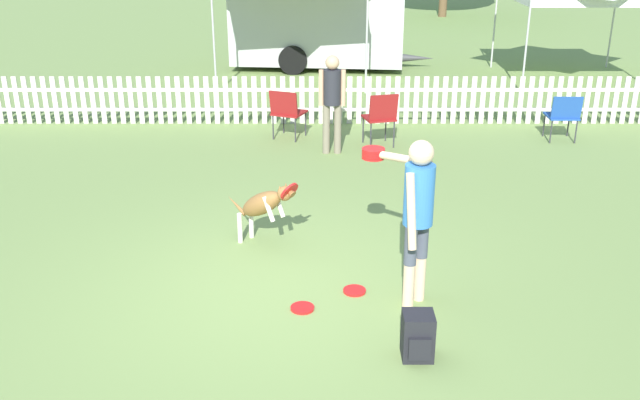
# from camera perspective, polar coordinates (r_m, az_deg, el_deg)

# --- Properties ---
(ground_plane) EXTENTS (240.00, 240.00, 0.00)m
(ground_plane) POSITION_cam_1_polar(r_m,az_deg,el_deg) (7.21, -3.46, -7.38)
(ground_plane) COLOR olive
(handler_person) EXTENTS (0.69, 1.05, 1.65)m
(handler_person) POSITION_cam_1_polar(r_m,az_deg,el_deg) (6.65, 7.40, -0.17)
(handler_person) COLOR beige
(handler_person) RESTS_ON ground_plane
(leaping_dog) EXTENTS (0.90, 0.78, 0.88)m
(leaping_dog) POSITION_cam_1_polar(r_m,az_deg,el_deg) (7.95, -4.71, -0.31)
(leaping_dog) COLOR olive
(leaping_dog) RESTS_ON ground_plane
(frisbee_near_handler) EXTENTS (0.23, 0.23, 0.02)m
(frisbee_near_handler) POSITION_cam_1_polar(r_m,az_deg,el_deg) (6.91, -1.59, -8.63)
(frisbee_near_handler) COLOR red
(frisbee_near_handler) RESTS_ON ground_plane
(frisbee_near_dog) EXTENTS (0.23, 0.23, 0.02)m
(frisbee_near_dog) POSITION_cam_1_polar(r_m,az_deg,el_deg) (7.21, 2.60, -7.25)
(frisbee_near_dog) COLOR red
(frisbee_near_dog) RESTS_ON ground_plane
(backpack_on_grass) EXTENTS (0.26, 0.29, 0.41)m
(backpack_on_grass) POSITION_cam_1_polar(r_m,az_deg,el_deg) (6.18, 7.66, -10.74)
(backpack_on_grass) COLOR black
(backpack_on_grass) RESTS_ON ground_plane
(picket_fence) EXTENTS (21.55, 0.04, 0.86)m
(picket_fence) POSITION_cam_1_polar(r_m,az_deg,el_deg) (12.93, -2.03, 7.99)
(picket_fence) COLOR beige
(picket_fence) RESTS_ON ground_plane
(folding_chair_blue_left) EXTENTS (0.57, 0.59, 0.90)m
(folding_chair_blue_left) POSITION_cam_1_polar(r_m,az_deg,el_deg) (11.57, 4.70, 6.82)
(folding_chair_blue_left) COLOR #333338
(folding_chair_blue_left) RESTS_ON ground_plane
(folding_chair_center) EXTENTS (0.64, 0.65, 0.84)m
(folding_chair_center) POSITION_cam_1_polar(r_m,az_deg,el_deg) (11.97, -2.87, 7.21)
(folding_chair_center) COLOR #333338
(folding_chair_center) RESTS_ON ground_plane
(folding_chair_green_right) EXTENTS (0.49, 0.51, 0.79)m
(folding_chair_green_right) POSITION_cam_1_polar(r_m,az_deg,el_deg) (12.51, 18.71, 6.57)
(folding_chair_green_right) COLOR #333338
(folding_chair_green_right) RESTS_ON ground_plane
(spectator_standing) EXTENTS (0.42, 0.27, 1.55)m
(spectator_standing) POSITION_cam_1_polar(r_m,az_deg,el_deg) (11.12, 0.78, 8.36)
(spectator_standing) COLOR #7A705B
(spectator_standing) RESTS_ON ground_plane
(equipment_trailer) EXTENTS (5.00, 2.39, 2.72)m
(equipment_trailer) POSITION_cam_1_polar(r_m,az_deg,el_deg) (17.95, -0.31, 15.10)
(equipment_trailer) COLOR #B7B7B7
(equipment_trailer) RESTS_ON ground_plane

